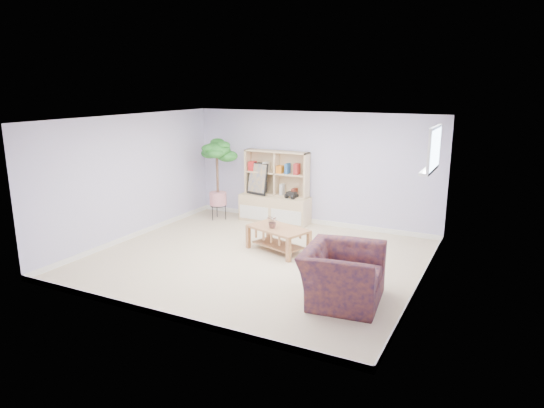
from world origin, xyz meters
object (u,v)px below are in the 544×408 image
at_px(coffee_table, 278,239).
at_px(floor_tree, 217,180).
at_px(storage_unit, 275,187).
at_px(armchair, 342,271).

xyz_separation_m(coffee_table, floor_tree, (-2.15, 1.34, 0.67)).
height_order(coffee_table, floor_tree, floor_tree).
bearing_deg(floor_tree, coffee_table, -32.05).
relative_size(storage_unit, coffee_table, 1.42).
bearing_deg(storage_unit, armchair, -50.44).
height_order(storage_unit, armchair, storage_unit).
xyz_separation_m(storage_unit, armchair, (2.63, -3.18, -0.34)).
relative_size(storage_unit, floor_tree, 0.87).
height_order(coffee_table, armchair, armchair).
bearing_deg(storage_unit, floor_tree, -162.73).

